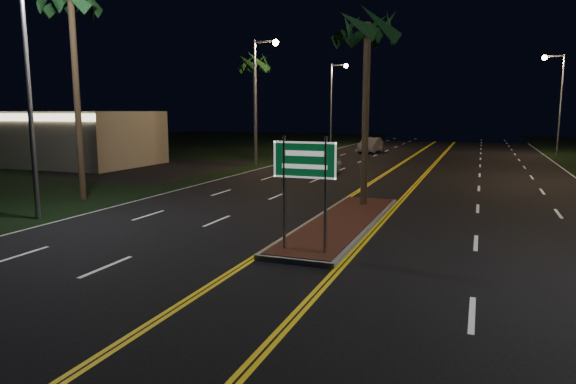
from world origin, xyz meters
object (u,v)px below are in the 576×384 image
at_px(commercial_building, 54,138).
at_px(median_island, 342,223).
at_px(streetlight_right_far, 557,92).
at_px(car_far, 370,144).
at_px(streetlight_left_near, 35,65).
at_px(highway_sign, 305,171).
at_px(palm_median, 368,28).
at_px(palm_left_near, 71,2).
at_px(streetlight_left_far, 335,96).
at_px(car_near, 322,163).
at_px(palm_left_far, 255,64).
at_px(streetlight_left_mid, 260,88).

bearing_deg(commercial_building, median_island, -26.55).
xyz_separation_m(streetlight_right_far, car_far, (-16.25, -2.70, -4.81)).
bearing_deg(streetlight_left_near, highway_sign, -6.47).
bearing_deg(palm_median, streetlight_right_far, 71.38).
bearing_deg(palm_left_near, streetlight_left_near, -64.74).
xyz_separation_m(commercial_building, palm_left_near, (13.50, -11.99, 6.68)).
relative_size(highway_sign, streetlight_left_far, 0.36).
height_order(highway_sign, streetlight_left_far, streetlight_left_far).
bearing_deg(palm_left_near, streetlight_right_far, 55.79).
xyz_separation_m(streetlight_left_near, car_far, (4.98, 35.30, -4.81)).
distance_m(streetlight_left_near, car_far, 35.97).
distance_m(median_island, palm_median, 8.00).
relative_size(median_island, palm_left_near, 1.05).
xyz_separation_m(streetlight_left_far, car_near, (5.58, -22.88, -4.94)).
distance_m(highway_sign, streetlight_right_far, 40.74).
xyz_separation_m(highway_sign, commercial_building, (-26.00, 17.19, -0.40)).
bearing_deg(streetlight_left_far, palm_left_far, -97.78).
height_order(palm_left_near, car_near, palm_left_near).
bearing_deg(highway_sign, palm_median, 90.00).
relative_size(palm_left_near, car_far, 1.92).
distance_m(palm_median, palm_left_far, 21.69).
distance_m(streetlight_left_mid, streetlight_left_far, 20.00).
height_order(palm_left_far, car_near, palm_left_far).
xyz_separation_m(streetlight_left_mid, car_far, (4.98, 15.30, -4.81)).
height_order(streetlight_right_far, car_far, streetlight_right_far).
bearing_deg(streetlight_left_near, median_island, 15.78).
relative_size(highway_sign, streetlight_left_mid, 0.36).
height_order(commercial_building, palm_left_far, palm_left_far).
xyz_separation_m(commercial_building, palm_median, (26.00, -9.49, 5.27)).
relative_size(palm_median, car_near, 1.93).
distance_m(median_island, commercial_building, 29.13).
relative_size(palm_median, palm_left_far, 0.94).
xyz_separation_m(palm_median, car_far, (-5.63, 28.80, -6.43)).
bearing_deg(palm_left_near, streetlight_left_far, 87.00).
relative_size(commercial_building, streetlight_left_near, 1.67).
xyz_separation_m(streetlight_left_far, palm_left_near, (-1.89, -36.00, 3.02)).
height_order(palm_left_far, car_far, palm_left_far).
relative_size(median_island, palm_median, 1.23).
relative_size(palm_median, car_far, 1.63).
bearing_deg(highway_sign, median_island, 90.00).
height_order(highway_sign, commercial_building, commercial_building).
bearing_deg(streetlight_right_far, median_island, -106.87).
bearing_deg(streetlight_left_mid, palm_left_near, -96.73).
distance_m(palm_median, palm_left_near, 12.82).
height_order(palm_median, palm_left_far, palm_left_far).
relative_size(streetlight_right_far, palm_left_near, 0.92).
bearing_deg(palm_left_near, palm_median, 11.31).
distance_m(median_island, streetlight_left_mid, 20.80).
distance_m(highway_sign, streetlight_left_near, 11.17).
xyz_separation_m(palm_left_far, car_far, (7.17, 11.30, -6.90)).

